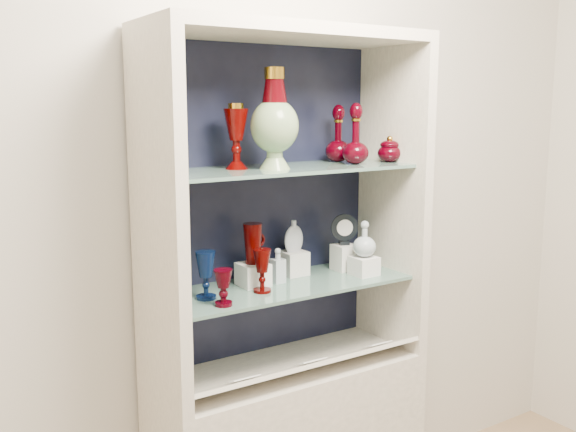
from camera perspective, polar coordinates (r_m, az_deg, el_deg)
wall_back at (r=2.42m, az=-2.82°, el=3.09°), size 3.50×0.02×2.80m
cabinet_back_panel at (r=2.40m, az=-2.44°, el=1.24°), size 0.98×0.02×1.15m
cabinet_side_left at (r=2.03m, az=-11.52°, el=-0.56°), size 0.04×0.40×1.15m
cabinet_side_right at (r=2.53m, az=9.21°, el=1.56°), size 0.04×0.40×1.15m
cabinet_top_cap at (r=2.22m, az=0.00°, el=15.95°), size 1.00×0.40×0.04m
shelf_lower at (r=2.32m, az=-0.27°, el=-6.18°), size 0.92×0.34×0.01m
shelf_upper at (r=2.24m, az=-0.28°, el=4.21°), size 0.92×0.34×0.01m
label_ledge at (r=2.30m, az=1.51°, el=-13.26°), size 0.92×0.17×0.09m
label_card_0 at (r=2.18m, az=-4.02°, el=-14.24°), size 0.10×0.06×0.03m
label_card_1 at (r=2.31m, az=2.01°, el=-12.79°), size 0.10×0.06×0.03m
label_card_2 at (r=2.48m, az=7.87°, el=-11.23°), size 0.10×0.06×0.03m
pedestal_lamp_left at (r=2.07m, az=-10.51°, el=7.57°), size 0.12×0.12×0.28m
pedestal_lamp_right at (r=2.17m, az=-4.63°, el=7.07°), size 0.11×0.11×0.22m
enamel_urn at (r=2.16m, az=-1.21°, el=8.64°), size 0.19×0.19×0.34m
ruby_decanter_a at (r=2.35m, az=6.05°, el=7.61°), size 0.13×0.13×0.25m
ruby_decanter_b at (r=2.44m, az=4.49°, el=7.47°), size 0.11×0.11×0.23m
lidded_bowl at (r=2.46m, az=9.01°, el=5.93°), size 0.10×0.10×0.10m
cobalt_goblet at (r=2.14m, az=-7.32°, el=-5.24°), size 0.09×0.09×0.16m
ruby_goblet_tall at (r=2.20m, az=-2.32°, el=-4.88°), size 0.08×0.08×0.15m
ruby_goblet_small at (r=2.06m, az=-5.77°, el=-6.37°), size 0.07×0.07×0.12m
riser_ruby_pitcher at (r=2.29m, az=-3.12°, el=-5.20°), size 0.10×0.10×0.08m
ruby_pitcher at (r=2.26m, az=-3.15°, el=-2.46°), size 0.12×0.10×0.14m
clear_square_bottle at (r=2.31m, az=-0.92°, el=-4.41°), size 0.05×0.05×0.13m
riser_flat_flask at (r=2.43m, az=0.51°, el=-4.20°), size 0.09×0.09×0.09m
flat_flask at (r=2.40m, az=0.52°, el=-1.74°), size 0.09×0.05×0.12m
riser_clear_round_decanter at (r=2.44m, az=6.77°, el=-4.42°), size 0.09×0.09×0.07m
clear_round_decanter at (r=2.42m, az=6.82°, el=-2.11°), size 0.09×0.09×0.13m
riser_cameo_medallion at (r=2.50m, az=4.99°, el=-3.67°), size 0.08×0.08×0.10m
cameo_medallion at (r=2.48m, az=5.03°, el=-1.15°), size 0.11×0.08×0.12m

